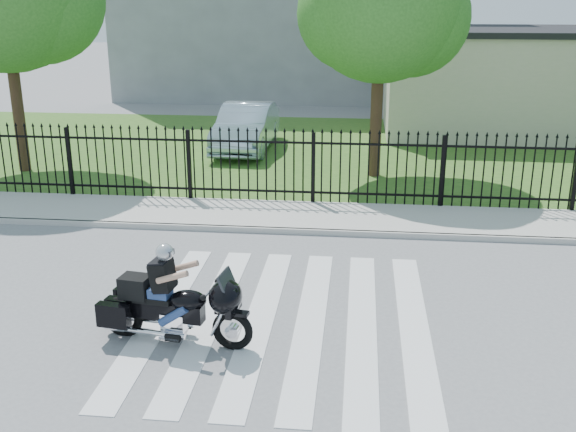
# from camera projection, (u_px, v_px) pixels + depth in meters

# --- Properties ---
(ground) EXTENTS (120.00, 120.00, 0.00)m
(ground) POSITION_uv_depth(u_px,v_px,m) (285.00, 321.00, 10.56)
(ground) COLOR slate
(ground) RESTS_ON ground
(crosswalk) EXTENTS (5.00, 5.50, 0.01)m
(crosswalk) POSITION_uv_depth(u_px,v_px,m) (285.00, 320.00, 10.56)
(crosswalk) COLOR silver
(crosswalk) RESTS_ON ground
(sidewalk) EXTENTS (40.00, 2.00, 0.12)m
(sidewalk) POSITION_uv_depth(u_px,v_px,m) (310.00, 217.00, 15.26)
(sidewalk) COLOR #ADAAA3
(sidewalk) RESTS_ON ground
(curb) EXTENTS (40.00, 0.12, 0.12)m
(curb) POSITION_uv_depth(u_px,v_px,m) (306.00, 232.00, 14.31)
(curb) COLOR #ADAAA3
(curb) RESTS_ON ground
(grass_strip) EXTENTS (40.00, 12.00, 0.02)m
(grass_strip) POSITION_uv_depth(u_px,v_px,m) (326.00, 151.00, 21.88)
(grass_strip) COLOR #2C591E
(grass_strip) RESTS_ON ground
(iron_fence) EXTENTS (26.00, 0.04, 1.80)m
(iron_fence) POSITION_uv_depth(u_px,v_px,m) (313.00, 170.00, 15.93)
(iron_fence) COLOR black
(iron_fence) RESTS_ON ground
(tree_mid) EXTENTS (4.20, 4.20, 6.78)m
(tree_mid) POSITION_uv_depth(u_px,v_px,m) (381.00, 2.00, 17.43)
(tree_mid) COLOR #382316
(tree_mid) RESTS_ON ground
(building_low) EXTENTS (10.00, 6.00, 3.50)m
(building_low) POSITION_uv_depth(u_px,v_px,m) (526.00, 84.00, 24.39)
(building_low) COLOR beige
(building_low) RESTS_ON ground
(building_low_roof) EXTENTS (10.20, 6.20, 0.20)m
(building_low_roof) POSITION_uv_depth(u_px,v_px,m) (532.00, 31.00, 23.81)
(building_low_roof) COLOR black
(building_low_roof) RESTS_ON building_low
(motorcycle_rider) EXTENTS (2.35, 0.96, 1.56)m
(motorcycle_rider) POSITION_uv_depth(u_px,v_px,m) (171.00, 301.00, 9.75)
(motorcycle_rider) COLOR black
(motorcycle_rider) RESTS_ON ground
(parked_car) EXTENTS (1.65, 4.50, 1.47)m
(parked_car) POSITION_uv_depth(u_px,v_px,m) (246.00, 127.00, 21.73)
(parked_car) COLOR #A4BCCF
(parked_car) RESTS_ON grass_strip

